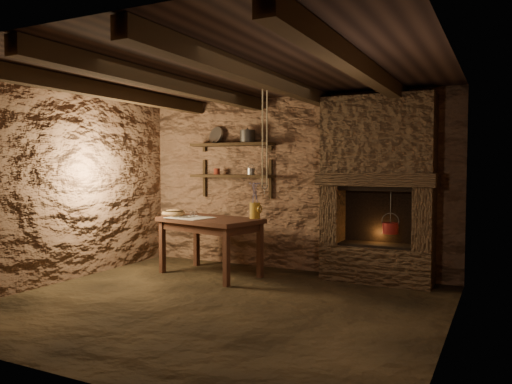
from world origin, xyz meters
The scene contains 25 objects.
floor centered at (0.00, 0.00, 0.00)m, with size 4.50×4.50×0.00m, color black.
back_wall centered at (0.00, 2.00, 1.20)m, with size 4.50×0.04×2.40m, color brown.
front_wall centered at (0.00, -2.00, 1.20)m, with size 4.50×0.04×2.40m, color brown.
left_wall centered at (-2.25, 0.00, 1.20)m, with size 0.04×4.00×2.40m, color brown.
right_wall centered at (2.25, 0.00, 1.20)m, with size 0.04×4.00×2.40m, color brown.
ceiling centered at (0.00, 0.00, 2.40)m, with size 4.50×4.00×0.04m, color black.
beam_far_left centered at (-1.50, 0.00, 2.31)m, with size 0.14×3.95×0.16m, color black.
beam_mid_left centered at (-0.50, 0.00, 2.31)m, with size 0.14×3.95×0.16m, color black.
beam_mid_right centered at (0.50, 0.00, 2.31)m, with size 0.14×3.95×0.16m, color black.
beam_far_right centered at (1.50, 0.00, 2.31)m, with size 0.14×3.95×0.16m, color black.
shelf_lower centered at (-0.85, 1.84, 1.30)m, with size 1.25×0.30×0.04m, color black.
shelf_upper centered at (-0.85, 1.84, 1.75)m, with size 1.25×0.30×0.04m, color black.
hearth centered at (1.25, 1.77, 1.23)m, with size 1.43×0.51×2.30m.
work_table centered at (-0.80, 1.16, 0.41)m, with size 1.47×1.05×0.76m.
linen_cloth centered at (-1.04, 1.05, 0.76)m, with size 0.54×0.44×0.01m, color beige.
pewter_cutlery_row centered at (-1.04, 1.04, 0.77)m, with size 0.46×0.18×0.01m, color gray, non-canonical shape.
drinking_glasses centered at (-1.03, 1.16, 0.80)m, with size 0.18×0.05×0.07m, color white, non-canonical shape.
stoneware_jug centered at (-0.24, 1.36, 0.96)m, with size 0.16×0.15×0.48m.
wooden_bowl centered at (-1.38, 1.15, 0.80)m, with size 0.32×0.32×0.11m, color #9A7242.
iron_stockpot centered at (-0.60, 1.84, 1.85)m, with size 0.21×0.21×0.16m, color #312F2C.
tin_pan centered at (-1.18, 1.94, 1.90)m, with size 0.25×0.25×0.03m, color gray.
small_kettle centered at (-0.55, 1.84, 1.37)m, with size 0.14×0.10×0.15m, color gray, non-canonical shape.
rusty_tin centered at (-1.11, 1.84, 1.36)m, with size 0.09×0.09×0.09m, color maroon.
red_pot centered at (1.42, 1.72, 0.70)m, with size 0.23×0.23×0.54m.
hanging_ropes centered at (0.05, 1.05, 1.80)m, with size 0.08×0.08×1.20m, color #C2B589, non-canonical shape.
Camera 1 is at (2.67, -4.40, 1.44)m, focal length 35.00 mm.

